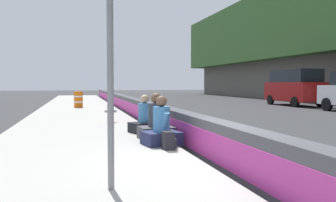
{
  "coord_description": "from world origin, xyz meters",
  "views": [
    {
      "loc": [
        -6.52,
        2.71,
        1.59
      ],
      "look_at": [
        7.15,
        -0.6,
        0.93
      ],
      "focal_mm": 40.15,
      "sensor_mm": 36.0,
      "label": 1
    }
  ],
  "objects_px": {
    "seated_person_foreground": "(161,129)",
    "fire_hydrant": "(111,110)",
    "seated_person_rear": "(145,121)",
    "construction_barrel": "(78,99)",
    "parked_car_fourth": "(295,87)",
    "backpack": "(169,141)",
    "route_sign_post": "(110,37)",
    "seated_person_middle": "(156,125)"
  },
  "relations": [
    {
      "from": "seated_person_foreground",
      "to": "seated_person_middle",
      "type": "bearing_deg",
      "value": -4.01
    },
    {
      "from": "route_sign_post",
      "to": "construction_barrel",
      "type": "bearing_deg",
      "value": 1.18
    },
    {
      "from": "fire_hydrant",
      "to": "parked_car_fourth",
      "type": "distance_m",
      "value": 16.75
    },
    {
      "from": "route_sign_post",
      "to": "construction_barrel",
      "type": "xyz_separation_m",
      "value": [
        18.05,
        0.37,
        -1.59
      ]
    },
    {
      "from": "fire_hydrant",
      "to": "seated_person_middle",
      "type": "bearing_deg",
      "value": -170.82
    },
    {
      "from": "route_sign_post",
      "to": "seated_person_rear",
      "type": "distance_m",
      "value": 6.18
    },
    {
      "from": "route_sign_post",
      "to": "seated_person_middle",
      "type": "bearing_deg",
      "value": -19.34
    },
    {
      "from": "seated_person_foreground",
      "to": "parked_car_fourth",
      "type": "distance_m",
      "value": 20.04
    },
    {
      "from": "backpack",
      "to": "parked_car_fourth",
      "type": "bearing_deg",
      "value": -39.57
    },
    {
      "from": "seated_person_foreground",
      "to": "fire_hydrant",
      "type": "bearing_deg",
      "value": 7.04
    },
    {
      "from": "route_sign_post",
      "to": "seated_person_rear",
      "type": "bearing_deg",
      "value": -14.51
    },
    {
      "from": "seated_person_middle",
      "to": "backpack",
      "type": "relative_size",
      "value": 3.01
    },
    {
      "from": "seated_person_middle",
      "to": "construction_barrel",
      "type": "distance_m",
      "value": 13.77
    },
    {
      "from": "fire_hydrant",
      "to": "construction_barrel",
      "type": "distance_m",
      "value": 8.97
    },
    {
      "from": "seated_person_middle",
      "to": "backpack",
      "type": "distance_m",
      "value": 1.6
    },
    {
      "from": "route_sign_post",
      "to": "seated_person_foreground",
      "type": "height_order",
      "value": "route_sign_post"
    },
    {
      "from": "seated_person_rear",
      "to": "construction_barrel",
      "type": "distance_m",
      "value": 12.44
    },
    {
      "from": "seated_person_foreground",
      "to": "construction_barrel",
      "type": "bearing_deg",
      "value": 7.25
    },
    {
      "from": "seated_person_middle",
      "to": "construction_barrel",
      "type": "bearing_deg",
      "value": 8.01
    },
    {
      "from": "route_sign_post",
      "to": "seated_person_foreground",
      "type": "bearing_deg",
      "value": -23.09
    },
    {
      "from": "route_sign_post",
      "to": "fire_hydrant",
      "type": "distance_m",
      "value": 9.32
    },
    {
      "from": "seated_person_middle",
      "to": "route_sign_post",
      "type": "bearing_deg",
      "value": 160.66
    },
    {
      "from": "seated_person_rear",
      "to": "backpack",
      "type": "distance_m",
      "value": 2.93
    },
    {
      "from": "backpack",
      "to": "fire_hydrant",
      "type": "bearing_deg",
      "value": 6.42
    },
    {
      "from": "seated_person_rear",
      "to": "fire_hydrant",
      "type": "bearing_deg",
      "value": 11.73
    },
    {
      "from": "seated_person_foreground",
      "to": "backpack",
      "type": "xyz_separation_m",
      "value": [
        -0.66,
        -0.01,
        -0.17
      ]
    },
    {
      "from": "backpack",
      "to": "seated_person_middle",
      "type": "bearing_deg",
      "value": -1.94
    },
    {
      "from": "fire_hydrant",
      "to": "construction_barrel",
      "type": "relative_size",
      "value": 0.93
    },
    {
      "from": "seated_person_foreground",
      "to": "seated_person_rear",
      "type": "relative_size",
      "value": 1.04
    },
    {
      "from": "route_sign_post",
      "to": "seated_person_foreground",
      "type": "distance_m",
      "value": 4.15
    },
    {
      "from": "seated_person_rear",
      "to": "parked_car_fourth",
      "type": "bearing_deg",
      "value": -45.42
    },
    {
      "from": "parked_car_fourth",
      "to": "seated_person_foreground",
      "type": "bearing_deg",
      "value": 139.21
    },
    {
      "from": "route_sign_post",
      "to": "construction_barrel",
      "type": "relative_size",
      "value": 3.79
    },
    {
      "from": "fire_hydrant",
      "to": "seated_person_rear",
      "type": "height_order",
      "value": "seated_person_rear"
    },
    {
      "from": "seated_person_foreground",
      "to": "seated_person_rear",
      "type": "xyz_separation_m",
      "value": [
        2.27,
        -0.01,
        -0.01
      ]
    },
    {
      "from": "backpack",
      "to": "seated_person_foreground",
      "type": "bearing_deg",
      "value": 1.01
    },
    {
      "from": "seated_person_foreground",
      "to": "route_sign_post",
      "type": "bearing_deg",
      "value": 156.91
    },
    {
      "from": "fire_hydrant",
      "to": "seated_person_middle",
      "type": "height_order",
      "value": "seated_person_middle"
    },
    {
      "from": "route_sign_post",
      "to": "backpack",
      "type": "height_order",
      "value": "route_sign_post"
    },
    {
      "from": "construction_barrel",
      "to": "seated_person_rear",
      "type": "bearing_deg",
      "value": -171.4
    },
    {
      "from": "construction_barrel",
      "to": "fire_hydrant",
      "type": "bearing_deg",
      "value": -172.61
    },
    {
      "from": "fire_hydrant",
      "to": "construction_barrel",
      "type": "xyz_separation_m",
      "value": [
        8.9,
        1.15,
        0.03
      ]
    }
  ]
}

